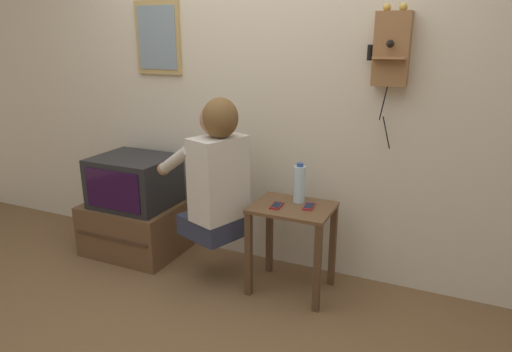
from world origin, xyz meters
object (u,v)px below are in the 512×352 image
wall_phone_antique (392,49)px  framed_picture (158,38)px  person (216,172)px  television (134,181)px  cell_phone_spare (309,206)px  water_bottle (300,184)px  cell_phone_held (277,205)px

wall_phone_antique → framed_picture: 1.67m
person → wall_phone_antique: bearing=-48.1°
wall_phone_antique → framed_picture: size_ratio=1.61×
television → framed_picture: size_ratio=1.09×
person → cell_phone_spare: 0.63m
person → water_bottle: person is taller
framed_picture → water_bottle: size_ratio=2.01×
framed_picture → wall_phone_antique: bearing=-1.5°
framed_picture → television: bearing=-105.8°
cell_phone_spare → wall_phone_antique: bearing=28.3°
person → wall_phone_antique: 1.29m
television → cell_phone_held: television is taller
person → cell_phone_spare: person is taller
framed_picture → cell_phone_spare: 1.66m
wall_phone_antique → cell_phone_spare: bearing=-145.3°
water_bottle → framed_picture: bearing=168.7°
person → cell_phone_spare: bearing=-57.9°
framed_picture → water_bottle: 1.51m
person → water_bottle: bearing=-48.6°
television → water_bottle: bearing=2.2°
person → cell_phone_held: (0.40, 0.06, -0.19)m
wall_phone_antique → cell_phone_held: bearing=-149.7°
wall_phone_antique → framed_picture: (-1.67, 0.04, 0.06)m
cell_phone_spare → television: bearing=172.8°
person → framed_picture: framed_picture is taller
cell_phone_spare → framed_picture: bearing=160.3°
cell_phone_held → framed_picture: bearing=156.8°
person → television: size_ratio=1.63×
cell_phone_held → cell_phone_spare: bearing=15.6°
wall_phone_antique → framed_picture: bearing=178.5°
person → framed_picture: bearing=78.2°
television → framed_picture: (0.08, 0.29, 1.02)m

